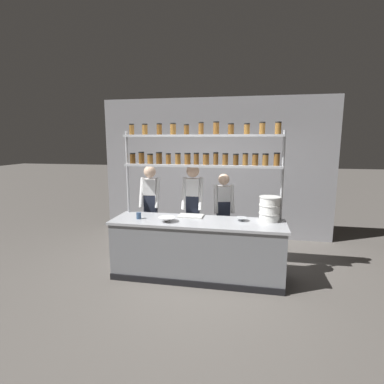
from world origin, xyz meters
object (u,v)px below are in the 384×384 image
object	(u,v)px
chef_center	(193,206)
serving_cup_front	(139,216)
prep_bowl_near_left	(241,219)
spice_shelf_unit	(202,154)
prep_bowl_center_front	(167,219)
cutting_board	(191,216)
chef_right	(223,211)
chef_left	(151,205)
container_stack	(270,209)

from	to	relation	value
chef_center	serving_cup_front	world-z (taller)	chef_center
prep_bowl_near_left	serving_cup_front	xyz separation A→B (m)	(-1.60, -0.20, 0.03)
spice_shelf_unit	chef_center	distance (m)	0.96
spice_shelf_unit	serving_cup_front	xyz separation A→B (m)	(-0.94, -0.40, -0.96)
prep_bowl_near_left	prep_bowl_center_front	size ratio (longest dim) A/B	0.71
cutting_board	prep_bowl_center_front	distance (m)	0.48
chef_right	serving_cup_front	size ratio (longest dim) A/B	15.45
cutting_board	chef_right	bearing A→B (deg)	50.93
chef_center	cutting_board	xyz separation A→B (m)	(0.03, -0.34, -0.08)
cutting_board	serving_cup_front	world-z (taller)	serving_cup_front
chef_left	prep_bowl_near_left	bearing A→B (deg)	-23.90
chef_left	prep_bowl_near_left	size ratio (longest dim) A/B	9.08
spice_shelf_unit	cutting_board	distance (m)	1.02
chef_left	chef_right	size ratio (longest dim) A/B	1.08
serving_cup_front	prep_bowl_near_left	bearing A→B (deg)	6.97
spice_shelf_unit	serving_cup_front	distance (m)	1.40
spice_shelf_unit	prep_bowl_center_front	size ratio (longest dim) A/B	9.70
chef_left	serving_cup_front	distance (m)	0.74
chef_center	cutting_board	world-z (taller)	chef_center
chef_right	prep_bowl_near_left	xyz separation A→B (m)	(0.34, -0.68, 0.05)
spice_shelf_unit	chef_center	size ratio (longest dim) A/B	1.47
prep_bowl_near_left	spice_shelf_unit	bearing A→B (deg)	162.97
spice_shelf_unit	chef_left	world-z (taller)	spice_shelf_unit
container_stack	chef_right	bearing A→B (deg)	141.72
chef_right	chef_center	bearing A→B (deg)	-167.70
cutting_board	prep_bowl_center_front	xyz separation A→B (m)	(-0.30, -0.37, 0.02)
spice_shelf_unit	chef_right	xyz separation A→B (m)	(0.32, 0.48, -1.04)
container_stack	prep_bowl_near_left	distance (m)	0.46
chef_center	serving_cup_front	size ratio (longest dim) A/B	17.20
container_stack	prep_bowl_near_left	xyz separation A→B (m)	(-0.42, -0.08, -0.17)
chef_right	prep_bowl_center_front	size ratio (longest dim) A/B	5.91
spice_shelf_unit	chef_left	bearing A→B (deg)	161.18
cutting_board	prep_bowl_near_left	xyz separation A→B (m)	(0.82, -0.10, 0.01)
container_stack	prep_bowl_center_front	bearing A→B (deg)	-167.04
chef_center	prep_bowl_center_front	xyz separation A→B (m)	(-0.27, -0.70, -0.06)
spice_shelf_unit	serving_cup_front	world-z (taller)	spice_shelf_unit
chef_center	prep_bowl_near_left	size ratio (longest dim) A/B	9.32
container_stack	prep_bowl_near_left	bearing A→B (deg)	-169.13
chef_right	cutting_board	xyz separation A→B (m)	(-0.48, -0.59, 0.04)
chef_right	prep_bowl_center_front	distance (m)	1.23
chef_right	container_stack	bearing A→B (deg)	-52.24
chef_right	container_stack	xyz separation A→B (m)	(0.76, -0.60, 0.22)
container_stack	prep_bowl_center_front	xyz separation A→B (m)	(-1.54, -0.35, -0.16)
chef_left	prep_bowl_center_front	world-z (taller)	chef_left
cutting_board	prep_bowl_center_front	world-z (taller)	prep_bowl_center_front
cutting_board	serving_cup_front	size ratio (longest dim) A/B	3.94
chef_left	chef_center	distance (m)	0.81
chef_center	chef_right	bearing A→B (deg)	22.46
prep_bowl_near_left	prep_bowl_center_front	xyz separation A→B (m)	(-1.12, -0.27, 0.01)
prep_bowl_center_front	serving_cup_front	distance (m)	0.49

